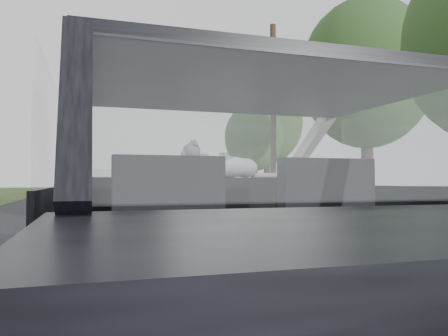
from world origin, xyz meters
TOP-DOWN VIEW (x-y plane):
  - subject_car at (0.00, 0.00)m, footprint 1.80×4.00m
  - dashboard at (0.00, 0.62)m, footprint 1.58×0.45m
  - driver_seat at (-0.40, -0.29)m, footprint 0.50×0.72m
  - passenger_seat at (0.40, -0.29)m, footprint 0.50×0.72m
  - steering_wheel at (-0.40, 0.33)m, footprint 0.36×0.36m
  - cat at (0.19, 0.60)m, footprint 0.61×0.24m
  - guardrail at (4.30, 10.00)m, footprint 0.05×90.00m
  - other_car at (-0.31, 17.98)m, footprint 2.56×4.88m
  - highway_sign at (6.38, 20.47)m, footprint 0.31×1.02m
  - utility_pole at (6.82, 14.78)m, footprint 0.30×0.30m
  - tree_1 at (11.62, 14.95)m, footprint 6.18×6.18m
  - tree_2 at (10.17, 25.64)m, footprint 5.09×5.09m
  - tree_3 at (13.37, 30.92)m, footprint 6.63×6.63m

SIDE VIEW (x-z plane):
  - guardrail at x=4.30m, z-range 0.42..0.74m
  - subject_car at x=0.00m, z-range 0.00..1.45m
  - other_car at x=-0.31m, z-range 0.00..1.53m
  - dashboard at x=0.00m, z-range 0.70..1.00m
  - driver_seat at x=-0.40m, z-range 0.67..1.09m
  - passenger_seat at x=0.40m, z-range 0.67..1.09m
  - steering_wheel at x=-0.40m, z-range 0.90..0.94m
  - cat at x=0.19m, z-range 0.95..1.22m
  - highway_sign at x=6.38m, z-range 0.00..2.55m
  - tree_2 at x=10.17m, z-range 0.00..6.16m
  - utility_pole at x=6.82m, z-range 0.00..7.73m
  - tree_3 at x=13.37m, z-range 0.00..8.92m
  - tree_1 at x=11.62m, z-range 0.00..9.24m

